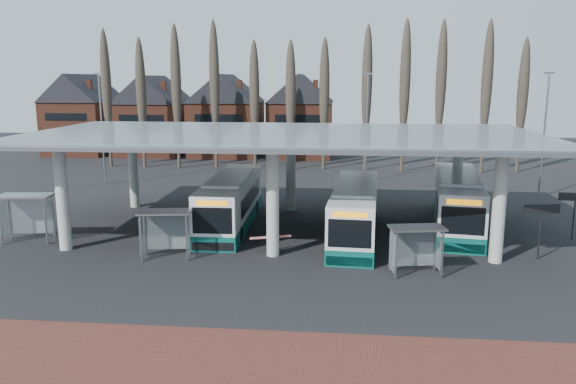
# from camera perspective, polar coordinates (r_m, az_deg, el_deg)

# --- Properties ---
(ground) EXTENTS (140.00, 140.00, 0.00)m
(ground) POSITION_cam_1_polar(r_m,az_deg,el_deg) (29.05, -2.15, -7.96)
(ground) COLOR black
(ground) RESTS_ON ground
(station_canopy) EXTENTS (32.00, 16.00, 6.34)m
(station_canopy) POSITION_cam_1_polar(r_m,az_deg,el_deg) (35.57, -0.51, 5.05)
(station_canopy) COLOR beige
(station_canopy) RESTS_ON ground
(poplar_row) EXTENTS (45.10, 1.10, 14.50)m
(poplar_row) POSITION_cam_1_polar(r_m,az_deg,el_deg) (60.27, 2.00, 10.61)
(poplar_row) COLOR #473D33
(poplar_row) RESTS_ON ground
(townhouse_row) EXTENTS (36.80, 10.30, 12.25)m
(townhouse_row) POSITION_cam_1_polar(r_m,az_deg,el_deg) (73.86, -9.90, 8.40)
(townhouse_row) COLOR brown
(townhouse_row) RESTS_ON ground
(lamp_post_a) EXTENTS (0.80, 0.16, 10.17)m
(lamp_post_a) POSITION_cam_1_polar(r_m,az_deg,el_deg) (53.90, -18.38, 6.28)
(lamp_post_a) COLOR slate
(lamp_post_a) RESTS_ON ground
(lamp_post_b) EXTENTS (0.80, 0.16, 10.17)m
(lamp_post_b) POSITION_cam_1_polar(r_m,az_deg,el_deg) (53.38, 8.00, 6.70)
(lamp_post_b) COLOR slate
(lamp_post_b) RESTS_ON ground
(lamp_post_c) EXTENTS (0.80, 0.16, 10.17)m
(lamp_post_c) POSITION_cam_1_polar(r_m,az_deg,el_deg) (50.08, 24.58, 5.47)
(lamp_post_c) COLOR slate
(lamp_post_c) RESTS_ON ground
(bus_1) EXTENTS (2.85, 12.13, 3.36)m
(bus_1) POSITION_cam_1_polar(r_m,az_deg,el_deg) (37.53, -5.80, -1.03)
(bus_1) COLOR silver
(bus_1) RESTS_ON ground
(bus_2) EXTENTS (3.34, 12.11, 3.33)m
(bus_2) POSITION_cam_1_polar(r_m,az_deg,el_deg) (34.92, 6.80, -2.02)
(bus_2) COLOR silver
(bus_2) RESTS_ON ground
(bus_3) EXTENTS (4.48, 12.86, 3.50)m
(bus_3) POSITION_cam_1_polar(r_m,az_deg,el_deg) (38.73, 16.78, -0.97)
(bus_3) COLOR silver
(bus_3) RESTS_ON ground
(shelter_0) EXTENTS (3.26, 1.93, 2.87)m
(shelter_0) POSITION_cam_1_polar(r_m,az_deg,el_deg) (37.08, -24.97, -1.41)
(shelter_0) COLOR gray
(shelter_0) RESTS_ON ground
(shelter_1) EXTENTS (3.03, 1.84, 2.64)m
(shelter_1) POSITION_cam_1_polar(r_m,az_deg,el_deg) (31.32, -12.37, -3.11)
(shelter_1) COLOR gray
(shelter_1) RESTS_ON ground
(shelter_2) EXTENTS (2.88, 1.79, 2.50)m
(shelter_2) POSITION_cam_1_polar(r_m,az_deg,el_deg) (28.65, 12.85, -4.72)
(shelter_2) COLOR gray
(shelter_2) RESTS_ON ground
(info_sign_0) EXTENTS (2.03, 0.59, 3.07)m
(info_sign_0) POSITION_cam_1_polar(r_m,az_deg,el_deg) (32.99, 24.36, -1.98)
(info_sign_0) COLOR black
(info_sign_0) RESTS_ON ground
(info_sign_1) EXTENTS (1.96, 0.27, 2.92)m
(info_sign_1) POSITION_cam_1_polar(r_m,az_deg,el_deg) (37.96, 27.18, -0.77)
(info_sign_1) COLOR black
(info_sign_1) RESTS_ON ground
(barrier) EXTENTS (2.24, 1.01, 1.17)m
(barrier) POSITION_cam_1_polar(r_m,az_deg,el_deg) (31.42, -1.76, -4.71)
(barrier) COLOR black
(barrier) RESTS_ON ground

